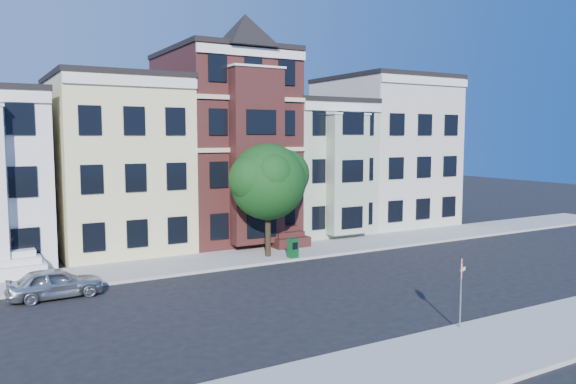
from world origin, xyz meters
TOP-DOWN VIEW (x-y plane):
  - ground at (0.00, 0.00)m, footprint 120.00×120.00m
  - far_sidewalk at (0.00, 8.00)m, footprint 60.00×4.00m
  - near_sidewalk at (0.00, -8.00)m, footprint 60.00×4.00m
  - house_yellow at (-7.00, 14.50)m, footprint 7.00×9.00m
  - house_brown at (0.00, 14.50)m, footprint 7.00×9.00m
  - house_green at (6.50, 14.50)m, footprint 6.00×9.00m
  - house_cream at (13.50, 14.50)m, footprint 8.00×9.00m
  - street_tree at (-0.46, 7.33)m, footprint 8.70×8.70m
  - parked_car at (-11.76, 5.08)m, footprint 3.86×1.64m
  - newspaper_box at (0.54, 6.30)m, footprint 0.53×0.48m
  - stop_sign at (-0.09, -6.30)m, footprint 0.74×0.36m

SIDE VIEW (x-z plane):
  - ground at x=0.00m, z-range 0.00..0.00m
  - far_sidewalk at x=0.00m, z-range 0.00..0.15m
  - near_sidewalk at x=0.00m, z-range 0.00..0.15m
  - parked_car at x=-11.76m, z-range 0.00..1.30m
  - newspaper_box at x=0.54m, z-range 0.15..1.22m
  - stop_sign at x=-0.09m, z-range 0.15..2.90m
  - street_tree at x=-0.46m, z-range 0.15..7.88m
  - house_green at x=6.50m, z-range 0.00..9.00m
  - house_yellow at x=-7.00m, z-range 0.00..10.00m
  - house_cream at x=13.50m, z-range 0.00..11.00m
  - house_brown at x=0.00m, z-range 0.00..12.00m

